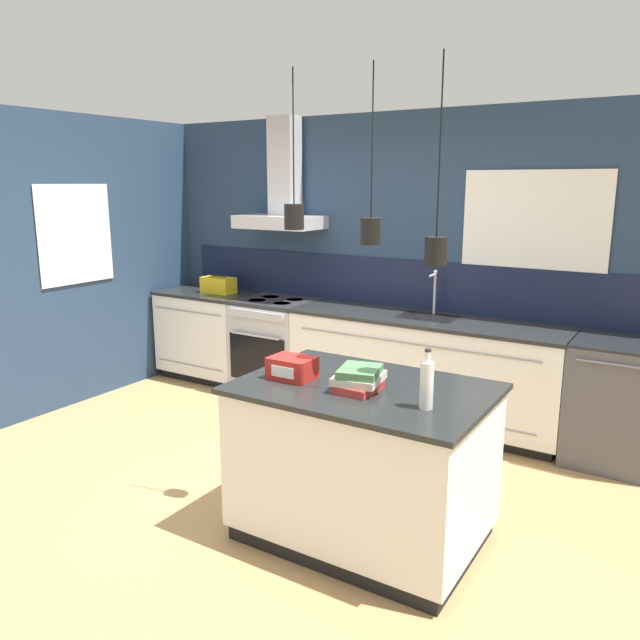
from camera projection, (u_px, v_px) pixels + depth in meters
name	position (u px, v px, depth m)	size (l,w,h in m)	color
ground_plane	(254.00, 486.00, 4.20)	(16.00, 16.00, 0.00)	tan
wall_back	(382.00, 256.00, 5.59)	(5.60, 2.28, 2.60)	navy
wall_left	(88.00, 260.00, 5.75)	(0.08, 3.80, 2.60)	navy
counter_run_left	(210.00, 334.00, 6.47)	(1.00, 0.64, 0.91)	black
counter_run_sink	(424.00, 370.00, 5.25)	(2.34, 0.64, 1.29)	black
oven_range	(276.00, 346.00, 6.03)	(0.72, 0.66, 0.91)	#B5B5BA
dishwasher	(616.00, 403.00, 4.48)	(0.64, 0.65, 0.91)	#4C4C51
kitchen_island	(363.00, 462.00, 3.53)	(1.37, 0.96, 0.91)	black
bottle_on_island	(427.00, 384.00, 3.06)	(0.07, 0.07, 0.30)	silver
book_stack	(359.00, 379.00, 3.35)	(0.28, 0.31, 0.13)	#B2332D
red_supply_box	(292.00, 368.00, 3.55)	(0.25, 0.19, 0.12)	red
yellow_toolbox	(218.00, 285.00, 6.28)	(0.34, 0.18, 0.19)	gold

